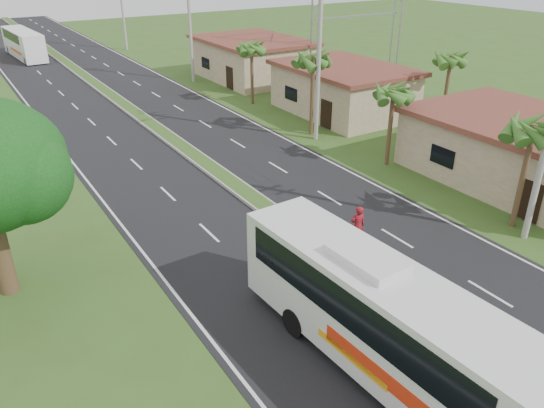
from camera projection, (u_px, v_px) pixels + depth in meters
ground at (425, 325)px, 18.57m from camera, size 180.00×180.00×0.00m
road_asphalt at (190, 153)px, 33.76m from camera, size 14.00×160.00×0.02m
median_strip at (189, 152)px, 33.72m from camera, size 1.20×160.00×0.18m
lane_edge_left at (83, 175)px, 30.57m from camera, size 0.12×160.00×0.01m
lane_edge_right at (278, 135)px, 36.96m from camera, size 0.12×160.00×0.01m
shop_near at (528, 152)px, 29.02m from camera, size 8.60×12.60×3.52m
shop_mid at (343, 89)px, 41.14m from camera, size 7.60×10.60×3.67m
shop_far at (252, 59)px, 51.75m from camera, size 8.60×11.60×3.82m
palm_verge_a at (533, 130)px, 23.05m from camera, size 2.40×2.40×5.45m
palm_verge_b at (394, 93)px, 30.25m from camera, size 2.40×2.40×5.05m
palm_verge_c at (313, 60)px, 34.94m from camera, size 2.40×2.40×5.85m
palm_verge_d at (251, 48)px, 42.27m from camera, size 2.40×2.40×5.25m
palm_behind_shop at (451, 59)px, 36.13m from camera, size 2.40×2.40×5.65m
utility_pole_b at (319, 45)px, 33.52m from camera, size 3.20×0.28×12.00m
utility_pole_c at (190, 20)px, 48.99m from camera, size 1.60×0.28×11.00m
utility_pole_d at (122, 4)px, 64.30m from camera, size 1.60×0.28×10.50m
billboard_lattice at (359, 6)px, 48.84m from camera, size 10.18×1.18×12.07m
coach_bus_main at (390, 320)px, 15.55m from camera, size 3.05×11.88×3.81m
coach_bus_far at (23, 42)px, 61.17m from camera, size 3.03×10.75×3.09m
motorcyclist at (357, 238)px, 22.37m from camera, size 1.84×0.95×2.35m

